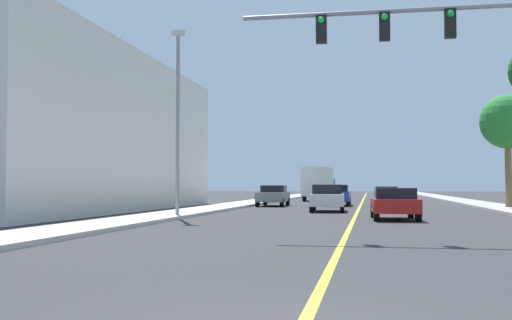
# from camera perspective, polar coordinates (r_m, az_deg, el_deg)

# --- Properties ---
(ground) EXTENTS (192.00, 192.00, 0.00)m
(ground) POSITION_cam_1_polar(r_m,az_deg,el_deg) (47.73, 9.70, -4.03)
(ground) COLOR #2D2D30
(sidewalk_left) EXTENTS (2.60, 168.00, 0.15)m
(sidewalk_left) POSITION_cam_1_polar(r_m,az_deg,el_deg) (48.58, -0.29, -3.94)
(sidewalk_left) COLOR beige
(sidewalk_left) RESTS_ON ground
(sidewalk_right) EXTENTS (2.60, 168.00, 0.15)m
(sidewalk_right) POSITION_cam_1_polar(r_m,az_deg,el_deg) (48.34, 19.74, -3.81)
(sidewalk_right) COLOR #9E9B93
(sidewalk_right) RESTS_ON ground
(lane_marking_center) EXTENTS (0.16, 144.00, 0.01)m
(lane_marking_center) POSITION_cam_1_polar(r_m,az_deg,el_deg) (47.73, 9.70, -4.02)
(lane_marking_center) COLOR yellow
(lane_marking_center) RESTS_ON ground
(building_left_near) EXTENTS (13.25, 26.84, 8.83)m
(building_left_near) POSITION_cam_1_polar(r_m,az_deg,el_deg) (37.92, -19.56, 2.30)
(building_left_near) COLOR silver
(building_left_near) RESTS_ON ground
(traffic_signal_mast) EXTENTS (10.71, 0.36, 6.80)m
(traffic_signal_mast) POSITION_cam_1_polar(r_m,az_deg,el_deg) (19.02, 20.45, 9.44)
(traffic_signal_mast) COLOR gray
(traffic_signal_mast) RESTS_ON sidewalk_right
(street_lamp) EXTENTS (0.56, 0.28, 8.11)m
(street_lamp) POSITION_cam_1_polar(r_m,az_deg,el_deg) (27.35, -7.25, 4.38)
(street_lamp) COLOR gray
(street_lamp) RESTS_ON sidewalk_left
(palm_far) EXTENTS (3.23, 3.23, 6.68)m
(palm_far) POSITION_cam_1_polar(r_m,az_deg,el_deg) (39.59, 22.25, 3.23)
(palm_far) COLOR brown
(palm_far) RESTS_ON sidewalk_right
(car_white) EXTENTS (1.99, 4.18, 1.47)m
(car_white) POSITION_cam_1_polar(r_m,az_deg,el_deg) (33.91, 6.62, -3.49)
(car_white) COLOR white
(car_white) RESTS_ON ground
(car_red) EXTENTS (1.97, 4.05, 1.32)m
(car_red) POSITION_cam_1_polar(r_m,az_deg,el_deg) (26.35, 12.69, -3.90)
(car_red) COLOR red
(car_red) RESTS_ON ground
(car_silver) EXTENTS (1.90, 3.88, 1.30)m
(car_silver) POSITION_cam_1_polar(r_m,az_deg,el_deg) (56.96, 11.81, -3.03)
(car_silver) COLOR #BCBCC1
(car_silver) RESTS_ON ground
(car_gray) EXTENTS (1.91, 4.49, 1.42)m
(car_gray) POSITION_cam_1_polar(r_m,az_deg,el_deg) (42.39, 1.61, -3.29)
(car_gray) COLOR slate
(car_gray) RESTS_ON ground
(car_yellow) EXTENTS (1.88, 4.20, 1.33)m
(car_yellow) POSITION_cam_1_polar(r_m,az_deg,el_deg) (46.32, 12.03, -3.19)
(car_yellow) COLOR gold
(car_yellow) RESTS_ON ground
(car_blue) EXTENTS (1.81, 4.52, 1.46)m
(car_blue) POSITION_cam_1_polar(r_m,az_deg,el_deg) (43.25, 7.49, -3.21)
(car_blue) COLOR #1E389E
(car_blue) RESTS_ON ground
(delivery_truck) EXTENTS (2.61, 7.20, 3.03)m
(delivery_truck) POSITION_cam_1_polar(r_m,az_deg,el_deg) (56.94, 5.80, -2.14)
(delivery_truck) COLOR #194799
(delivery_truck) RESTS_ON ground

